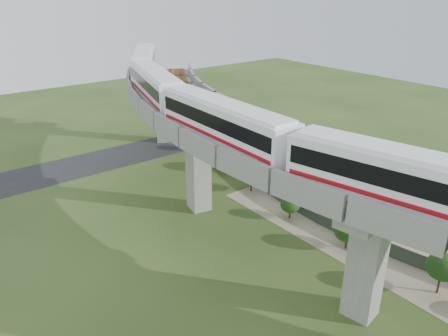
{
  "coord_description": "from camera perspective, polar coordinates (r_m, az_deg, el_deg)",
  "views": [
    {
      "loc": [
        -22.74,
        -24.57,
        22.64
      ],
      "look_at": [
        -0.96,
        3.59,
        7.5
      ],
      "focal_mm": 35.0,
      "sensor_mm": 36.0,
      "label": 1
    }
  ],
  "objects": [
    {
      "name": "car_dark",
      "position": [
        52.75,
        16.59,
        -2.56
      ],
      "size": [
        4.97,
        3.66,
        1.34
      ],
      "primitive_type": "imported",
      "rotation": [
        0.0,
        0.0,
        2.01
      ],
      "color": "black",
      "rests_on": "dirt_lot"
    },
    {
      "name": "metro_train",
      "position": [
        42.06,
        -2.11,
        8.8
      ],
      "size": [
        15.21,
        60.66,
        3.64
      ],
      "color": "white",
      "rests_on": "ground"
    },
    {
      "name": "car_white",
      "position": [
        47.54,
        23.19,
        -6.46
      ],
      "size": [
        2.35,
        4.27,
        1.38
      ],
      "primitive_type": "imported",
      "rotation": [
        0.0,
        0.0,
        0.19
      ],
      "color": "white",
      "rests_on": "dirt_lot"
    },
    {
      "name": "tree_2",
      "position": [
        50.74,
        3.6,
        -0.92
      ],
      "size": [
        2.28,
        2.28,
        3.05
      ],
      "color": "#382314",
      "rests_on": "ground"
    },
    {
      "name": "tree_1",
      "position": [
        56.39,
        0.23,
        1.54
      ],
      "size": [
        3.16,
        3.16,
        3.32
      ],
      "color": "#382314",
      "rests_on": "ground"
    },
    {
      "name": "viaduct",
      "position": [
        38.67,
        8.93,
        2.17
      ],
      "size": [
        19.58,
        73.98,
        11.4
      ],
      "color": "#99968E",
      "rests_on": "ground"
    },
    {
      "name": "tree_3",
      "position": [
        45.54,
        8.66,
        -4.73
      ],
      "size": [
        2.04,
        2.04,
        2.5
      ],
      "color": "#382314",
      "rests_on": "ground"
    },
    {
      "name": "tree_4",
      "position": [
        41.59,
        15.86,
        -7.85
      ],
      "size": [
        2.53,
        2.53,
        2.99
      ],
      "color": "#382314",
      "rests_on": "ground"
    },
    {
      "name": "asphalt_road",
      "position": [
        63.3,
        -14.08,
        1.38
      ],
      "size": [
        60.0,
        8.0,
        0.03
      ],
      "primitive_type": "cube",
      "color": "#232326",
      "rests_on": "ground"
    },
    {
      "name": "car_red",
      "position": [
        49.35,
        17.51,
        -4.69
      ],
      "size": [
        3.05,
        3.16,
        1.07
      ],
      "primitive_type": "imported",
      "rotation": [
        0.0,
        0.0,
        -0.75
      ],
      "color": "#B21015",
      "rests_on": "dirt_lot"
    },
    {
      "name": "dirt_lot",
      "position": [
        48.69,
        18.36,
        -5.93
      ],
      "size": [
        18.0,
        26.0,
        0.04
      ],
      "primitive_type": "cube",
      "color": "gray",
      "rests_on": "ground"
    },
    {
      "name": "fence",
      "position": [
        46.25,
        13.41,
        -5.91
      ],
      "size": [
        3.87,
        38.73,
        1.5
      ],
      "color": "#2D382D",
      "rests_on": "ground"
    },
    {
      "name": "tree_5",
      "position": [
        38.36,
        26.67,
        -11.46
      ],
      "size": [
        2.54,
        2.54,
        3.57
      ],
      "color": "#382314",
      "rests_on": "ground"
    },
    {
      "name": "ground",
      "position": [
        40.42,
        4.27,
        -11.1
      ],
      "size": [
        160.0,
        160.0,
        0.0
      ],
      "primitive_type": "plane",
      "color": "#2F451B",
      "rests_on": "ground"
    },
    {
      "name": "tree_0",
      "position": [
        62.94,
        -2.3,
        4.07
      ],
      "size": [
        1.93,
        1.93,
        3.03
      ],
      "color": "#382314",
      "rests_on": "ground"
    }
  ]
}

